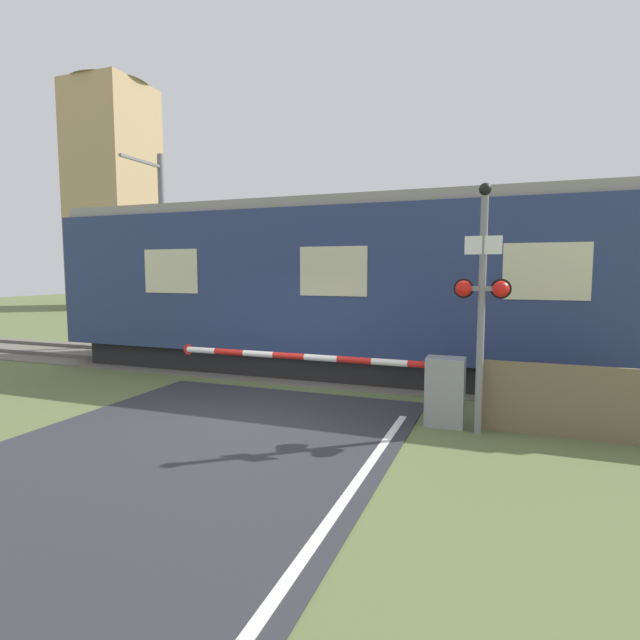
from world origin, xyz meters
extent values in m
plane|color=#5B6B3D|center=(0.00, 0.00, 0.00)|extent=(80.00, 80.00, 0.00)
cube|color=#666056|center=(0.00, 4.08, 0.01)|extent=(36.00, 3.20, 0.03)
cube|color=#595451|center=(0.00, 3.36, 0.08)|extent=(36.00, 0.08, 0.10)
cube|color=#595451|center=(0.00, 4.80, 0.08)|extent=(36.00, 0.08, 0.10)
cube|color=black|center=(0.62, 4.08, 0.30)|extent=(13.67, 2.31, 0.60)
cube|color=navy|center=(0.62, 4.08, 2.22)|extent=(14.86, 2.71, 3.24)
cube|color=gray|center=(0.62, 4.08, 3.96)|extent=(14.56, 2.50, 0.24)
cube|color=beige|center=(4.71, 2.71, 2.46)|extent=(1.49, 0.02, 1.04)
cube|color=beige|center=(0.62, 2.71, 2.46)|extent=(1.49, 0.02, 1.04)
cube|color=beige|center=(-3.46, 2.71, 2.46)|extent=(1.49, 0.02, 1.04)
cube|color=gray|center=(3.18, 0.81, 0.55)|extent=(0.60, 0.44, 1.10)
cylinder|color=gray|center=(3.18, 0.81, 0.97)|extent=(0.16, 0.16, 0.18)
cylinder|color=red|center=(2.88, 0.81, 0.97)|extent=(0.61, 0.11, 0.11)
cylinder|color=white|center=(2.27, 0.81, 0.97)|extent=(0.61, 0.11, 0.11)
cylinder|color=red|center=(1.66, 0.81, 0.97)|extent=(0.61, 0.11, 0.11)
cylinder|color=white|center=(1.06, 0.81, 0.97)|extent=(0.61, 0.11, 0.11)
cylinder|color=red|center=(0.45, 0.81, 0.97)|extent=(0.61, 0.11, 0.11)
cylinder|color=white|center=(-0.16, 0.81, 0.97)|extent=(0.61, 0.11, 0.11)
cylinder|color=red|center=(-0.76, 0.81, 0.97)|extent=(0.61, 0.11, 0.11)
cylinder|color=white|center=(-1.37, 0.81, 0.97)|extent=(0.61, 0.11, 0.11)
cylinder|color=red|center=(-1.67, 0.81, 0.97)|extent=(0.20, 0.02, 0.20)
cylinder|color=gray|center=(3.70, 0.60, 1.78)|extent=(0.11, 0.11, 3.57)
cube|color=gray|center=(3.70, 0.60, 2.21)|extent=(0.65, 0.07, 0.07)
sphere|color=red|center=(3.44, 0.55, 2.21)|extent=(0.24, 0.24, 0.24)
sphere|color=red|center=(3.97, 0.55, 2.21)|extent=(0.24, 0.24, 0.24)
cylinder|color=black|center=(3.44, 0.66, 2.21)|extent=(0.30, 0.06, 0.30)
cylinder|color=black|center=(3.97, 0.66, 2.21)|extent=(0.30, 0.06, 0.30)
cube|color=white|center=(3.70, 0.56, 2.85)|extent=(0.53, 0.02, 0.27)
sphere|color=black|center=(3.70, 0.60, 3.67)|extent=(0.18, 0.18, 0.18)
cylinder|color=slate|center=(-6.47, 6.33, 3.09)|extent=(0.20, 0.20, 6.18)
cube|color=slate|center=(-6.47, 5.43, 5.78)|extent=(0.10, 1.80, 0.08)
cube|color=tan|center=(-20.92, 20.03, 7.35)|extent=(4.61, 4.61, 14.69)
cone|color=olive|center=(-20.92, 20.03, 15.09)|extent=(5.07, 5.07, 0.80)
cube|color=#726047|center=(5.31, 0.83, 0.55)|extent=(3.14, 0.06, 1.10)
camera|label=1|loc=(4.03, -7.21, 2.48)|focal=28.00mm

